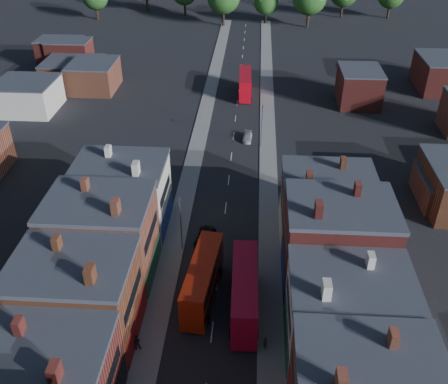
# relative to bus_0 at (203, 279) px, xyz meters

# --- Properties ---
(pavement_west) EXTENTS (3.00, 200.00, 0.12)m
(pavement_west) POSITION_rel_bus_0_xyz_m (-5.00, 28.65, -2.75)
(pavement_west) COLOR gray
(pavement_west) RESTS_ON ground
(pavement_east) EXTENTS (3.00, 200.00, 0.12)m
(pavement_east) POSITION_rel_bus_0_xyz_m (8.00, 28.65, -2.75)
(pavement_east) COLOR gray
(pavement_east) RESTS_ON ground
(lamp_post_2) EXTENTS (0.25, 0.70, 8.12)m
(lamp_post_2) POSITION_rel_bus_0_xyz_m (-3.70, 8.65, 1.89)
(lamp_post_2) COLOR slate
(lamp_post_2) RESTS_ON ground
(lamp_post_3) EXTENTS (0.25, 0.70, 8.12)m
(lamp_post_3) POSITION_rel_bus_0_xyz_m (6.70, 38.65, 1.89)
(lamp_post_3) COLOR slate
(lamp_post_3) RESTS_ON ground
(bus_0) EXTENTS (4.00, 12.28, 5.21)m
(bus_0) POSITION_rel_bus_0_xyz_m (0.00, 0.00, 0.00)
(bus_0) COLOR #A01C09
(bus_0) RESTS_ON ground
(bus_1) EXTENTS (3.36, 12.47, 5.36)m
(bus_1) POSITION_rel_bus_0_xyz_m (4.92, -1.85, 0.08)
(bus_1) COLOR #AB0922
(bus_1) RESTS_ON ground
(bus_2) EXTENTS (3.22, 11.63, 4.99)m
(bus_2) POSITION_rel_bus_0_xyz_m (3.00, 63.31, -0.12)
(bus_2) COLOR #B30714
(bus_2) RESTS_ON ground
(car_1) EXTENTS (1.69, 3.94, 1.26)m
(car_1) POSITION_rel_bus_0_xyz_m (4.66, -5.53, -2.18)
(car_1) COLOR navy
(car_1) RESTS_ON ground
(car_2) EXTENTS (2.88, 5.10, 1.34)m
(car_2) POSITION_rel_bus_0_xyz_m (-0.84, 10.52, -2.14)
(car_2) COLOR black
(car_2) RESTS_ON ground
(car_3) EXTENTS (1.88, 4.17, 1.19)m
(car_3) POSITION_rel_bus_0_xyz_m (4.18, 41.21, -2.22)
(car_3) COLOR silver
(car_3) RESTS_ON ground
(ped_1) EXTENTS (0.98, 0.62, 1.90)m
(ped_1) POSITION_rel_bus_0_xyz_m (-6.20, -8.14, -1.74)
(ped_1) COLOR #3D1A18
(ped_1) RESTS_ON pavement_west
(ped_3) EXTENTS (0.58, 0.99, 1.59)m
(ped_3) POSITION_rel_bus_0_xyz_m (7.32, -7.21, -1.89)
(ped_3) COLOR #5F5A51
(ped_3) RESTS_ON pavement_east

